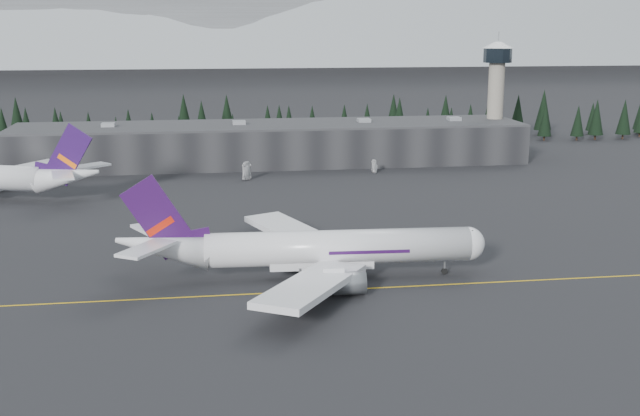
{
  "coord_description": "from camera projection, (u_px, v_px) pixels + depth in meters",
  "views": [
    {
      "loc": [
        -22.01,
        -126.98,
        42.98
      ],
      "look_at": [
        0.0,
        20.0,
        9.0
      ],
      "focal_mm": 45.0,
      "sensor_mm": 36.0,
      "label": 1
    }
  ],
  "objects": [
    {
      "name": "jet_main",
      "position": [
        306.0,
        249.0,
        138.1
      ],
      "size": [
        64.26,
        59.22,
        18.88
      ],
      "rotation": [
        0.0,
        0.0,
        -0.05
      ],
      "color": "silver",
      "rests_on": "ground"
    },
    {
      "name": "ground",
      "position": [
        338.0,
        286.0,
        135.17
      ],
      "size": [
        1400.0,
        1400.0,
        0.0
      ],
      "primitive_type": "plane",
      "color": "black",
      "rests_on": "ground"
    },
    {
      "name": "terminal",
      "position": [
        271.0,
        143.0,
        254.28
      ],
      "size": [
        160.0,
        30.0,
        12.6
      ],
      "color": "black",
      "rests_on": "ground"
    },
    {
      "name": "taxiline",
      "position": [
        340.0,
        290.0,
        133.24
      ],
      "size": [
        400.0,
        0.4,
        0.02
      ],
      "primitive_type": "cube",
      "color": "gold",
      "rests_on": "ground"
    },
    {
      "name": "gse_vehicle_a",
      "position": [
        246.0,
        178.0,
        227.31
      ],
      "size": [
        4.8,
        5.93,
        1.5
      ],
      "primitive_type": "imported",
      "rotation": [
        0.0,
        0.0,
        0.51
      ],
      "color": "silver",
      "rests_on": "ground"
    },
    {
      "name": "treeline",
      "position": [
        262.0,
        126.0,
        289.68
      ],
      "size": [
        360.0,
        20.0,
        15.0
      ],
      "primitive_type": "cube",
      "color": "black",
      "rests_on": "ground"
    },
    {
      "name": "gse_vehicle_b",
      "position": [
        375.0,
        171.0,
        238.47
      ],
      "size": [
        4.36,
        3.35,
        1.38
      ],
      "primitive_type": "imported",
      "rotation": [
        0.0,
        0.0,
        -1.08
      ],
      "color": "silver",
      "rests_on": "ground"
    },
    {
      "name": "control_tower",
      "position": [
        496.0,
        86.0,
        264.19
      ],
      "size": [
        10.0,
        10.0,
        37.7
      ],
      "color": "gray",
      "rests_on": "ground"
    },
    {
      "name": "mountain_ridge",
      "position": [
        214.0,
        57.0,
        1099.26
      ],
      "size": [
        4400.0,
        900.0,
        420.0
      ],
      "primitive_type": null,
      "color": "white",
      "rests_on": "ground"
    }
  ]
}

